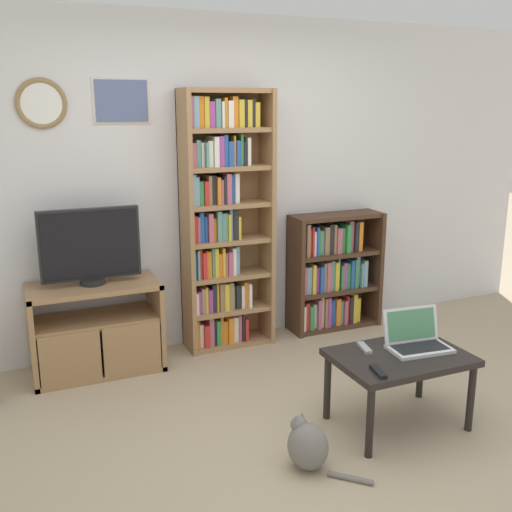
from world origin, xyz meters
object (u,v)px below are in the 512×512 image
(bookshelf_tall, at_px, (221,222))
(remote_near_laptop, at_px, (364,348))
(cat, at_px, (307,445))
(remote_far_from_laptop, at_px, (378,371))
(television, at_px, (90,246))
(bookshelf_short, at_px, (330,273))
(tv_stand, at_px, (96,328))
(coffee_table, at_px, (400,363))
(laptop, at_px, (416,339))

(bookshelf_tall, relative_size, remote_near_laptop, 12.31)
(cat, bearing_deg, remote_far_from_laptop, -21.07)
(television, xyz_separation_m, bookshelf_short, (2.03, 0.10, -0.45))
(tv_stand, height_order, remote_far_from_laptop, tv_stand)
(coffee_table, bearing_deg, bookshelf_short, 74.00)
(laptop, bearing_deg, television, 144.78)
(bookshelf_short, distance_m, cat, 2.21)
(remote_near_laptop, distance_m, cat, 0.74)
(bookshelf_short, bearing_deg, television, -177.08)
(tv_stand, distance_m, remote_far_from_laptop, 2.12)
(television, relative_size, coffee_table, 0.88)
(tv_stand, relative_size, remote_far_from_laptop, 5.61)
(bookshelf_tall, xyz_separation_m, cat, (-0.19, -1.82, -0.89))
(television, bearing_deg, bookshelf_tall, 5.64)
(television, xyz_separation_m, laptop, (1.71, -1.48, -0.42))
(coffee_table, bearing_deg, remote_near_laptop, 136.12)
(bookshelf_tall, relative_size, bookshelf_short, 2.01)
(bookshelf_tall, relative_size, cat, 4.70)
(laptop, distance_m, remote_near_laptop, 0.33)
(remote_far_from_laptop, distance_m, cat, 0.57)
(remote_near_laptop, bearing_deg, bookshelf_short, 79.84)
(television, bearing_deg, bookshelf_short, 2.92)
(coffee_table, bearing_deg, television, 135.71)
(tv_stand, relative_size, laptop, 2.34)
(bookshelf_short, bearing_deg, tv_stand, -176.43)
(bookshelf_short, relative_size, cat, 2.34)
(bookshelf_short, bearing_deg, remote_far_from_laptop, -112.39)
(television, bearing_deg, cat, -63.92)
(tv_stand, height_order, cat, tv_stand)
(tv_stand, xyz_separation_m, remote_far_from_laptop, (1.29, -1.67, 0.14))
(bookshelf_tall, xyz_separation_m, remote_far_from_laptop, (0.27, -1.79, -0.55))
(remote_near_laptop, bearing_deg, tv_stand, 148.81)
(bookshelf_tall, xyz_separation_m, remote_near_laptop, (0.38, -1.48, -0.55))
(tv_stand, relative_size, remote_near_laptop, 5.60)
(remote_near_laptop, xyz_separation_m, remote_far_from_laptop, (-0.12, -0.31, 0.00))
(tv_stand, xyz_separation_m, television, (-0.00, 0.02, 0.61))
(laptop, height_order, remote_far_from_laptop, laptop)
(bookshelf_short, distance_m, remote_near_laptop, 1.61)
(bookshelf_tall, relative_size, laptop, 5.14)
(bookshelf_tall, bearing_deg, television, -174.36)
(tv_stand, height_order, bookshelf_short, bookshelf_short)
(laptop, bearing_deg, tv_stand, 145.21)
(bookshelf_tall, distance_m, coffee_table, 1.82)
(bookshelf_tall, bearing_deg, remote_near_laptop, -75.54)
(tv_stand, distance_m, bookshelf_tall, 1.24)
(tv_stand, bearing_deg, bookshelf_short, 3.57)
(tv_stand, bearing_deg, cat, -63.62)
(tv_stand, xyz_separation_m, bookshelf_short, (2.03, 0.13, 0.16))
(bookshelf_short, height_order, remote_far_from_laptop, bookshelf_short)
(tv_stand, height_order, remote_near_laptop, tv_stand)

